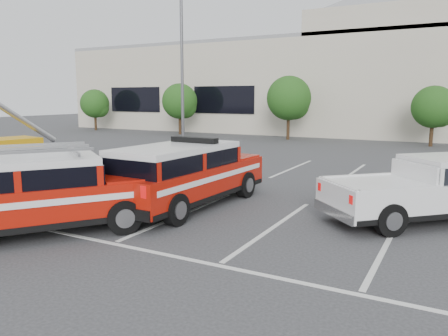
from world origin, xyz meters
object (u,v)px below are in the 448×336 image
object	(u,v)px
convention_building	(382,80)
utility_rig	(5,158)
tree_far_left	(96,105)
light_pole_left	(182,63)
fire_chief_suv	(185,179)
tree_left	(181,102)
tree_mid_left	(290,100)
tree_mid_right	(435,108)
white_pickup	(430,196)
ladder_suv	(38,199)

from	to	relation	value
convention_building	utility_rig	xyz separation A→B (m)	(-10.37, -30.11, -4.03)
tree_far_left	light_pole_left	bearing A→B (deg)	-30.71
light_pole_left	fire_chief_suv	bearing A→B (deg)	-56.03
convention_building	tree_far_left	xyz separation A→B (m)	(-25.09, -9.82, -2.22)
light_pole_left	convention_building	bearing A→B (deg)	67.61
tree_left	tree_mid_left	bearing A→B (deg)	0.00
tree_mid_left	light_pole_left	bearing A→B (deg)	-107.10
tree_left	tree_mid_right	distance (m)	20.00
tree_mid_left	fire_chief_suv	bearing A→B (deg)	-78.13
white_pickup	utility_rig	bearing A→B (deg)	-130.88
ladder_suv	utility_rig	xyz separation A→B (m)	(-8.10, 4.83, -0.15)
fire_chief_suv	white_pickup	bearing A→B (deg)	18.07
white_pickup	convention_building	bearing A→B (deg)	147.68
tree_far_left	tree_left	size ratio (longest dim) A/B	0.90
fire_chief_suv	utility_rig	world-z (taller)	utility_rig
tree_mid_left	fire_chief_suv	distance (m)	21.85
tree_mid_right	tree_left	bearing A→B (deg)	180.00
tree_mid_right	tree_mid_left	bearing A→B (deg)	180.00
tree_far_left	white_pickup	distance (m)	36.65
tree_far_left	tree_left	xyz separation A→B (m)	(10.00, 0.00, 0.27)
tree_far_left	ladder_suv	xyz separation A→B (m)	(22.82, -25.12, -1.67)
tree_far_left	utility_rig	bearing A→B (deg)	-54.04
ladder_suv	light_pole_left	bearing A→B (deg)	147.29
convention_building	utility_rig	world-z (taller)	convention_building
light_pole_left	white_pickup	xyz separation A→B (m)	(14.08, -9.44, -4.51)
tree_left	light_pole_left	world-z (taller)	light_pole_left
tree_left	light_pole_left	bearing A→B (deg)	-55.48
tree_far_left	tree_mid_right	xyz separation A→B (m)	(30.00, 0.00, 0.00)
fire_chief_suv	convention_building	bearing A→B (deg)	91.62
tree_mid_left	utility_rig	bearing A→B (deg)	-104.59
ladder_suv	convention_building	bearing A→B (deg)	122.17
tree_mid_right	utility_rig	xyz separation A→B (m)	(-15.28, -20.29, -1.81)
tree_mid_right	ladder_suv	xyz separation A→B (m)	(-7.18, -25.12, -1.67)
fire_chief_suv	utility_rig	xyz separation A→B (m)	(-9.75, 0.98, -0.14)
tree_far_left	white_pickup	xyz separation A→B (m)	(30.99, -19.48, -1.83)
white_pickup	tree_mid_left	bearing A→B (deg)	165.72
tree_mid_right	white_pickup	bearing A→B (deg)	-87.08
convention_building	white_pickup	distance (m)	30.16
utility_rig	white_pickup	bearing A→B (deg)	14.70
tree_mid_left	white_pickup	bearing A→B (deg)	-60.57
convention_building	fire_chief_suv	world-z (taller)	convention_building
tree_far_left	light_pole_left	world-z (taller)	light_pole_left
convention_building	light_pole_left	world-z (taller)	convention_building
convention_building	tree_mid_right	bearing A→B (deg)	-63.43
white_pickup	ladder_suv	size ratio (longest dim) A/B	0.96
tree_mid_right	tree_far_left	bearing A→B (deg)	180.00
tree_mid_right	ladder_suv	world-z (taller)	tree_mid_right
tree_far_left	fire_chief_suv	world-z (taller)	tree_far_left
tree_mid_right	utility_rig	bearing A→B (deg)	-126.99
white_pickup	ladder_suv	world-z (taller)	ladder_suv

